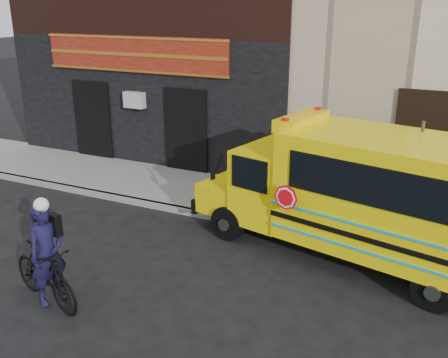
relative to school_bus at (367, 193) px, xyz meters
name	(u,v)px	position (x,y,z in m)	size (l,w,h in m)	color
ground	(196,275)	(-2.86, -2.08, -1.51)	(120.00, 120.00, 0.00)	black
curb	(246,223)	(-2.86, 0.52, -1.43)	(40.00, 0.20, 0.15)	gray
sidewalk	(268,202)	(-2.86, 2.02, -1.43)	(40.00, 3.00, 0.15)	slate
school_bus	(367,193)	(0.00, 0.00, 0.00)	(7.20, 3.57, 2.92)	black
sign_pole	(415,184)	(0.87, 0.62, 0.13)	(0.09, 0.26, 2.96)	#3A423C
bicycle	(45,274)	(-4.84, -4.08, -0.92)	(0.55, 1.96, 1.18)	black
cyclist	(48,256)	(-4.75, -4.04, -0.56)	(0.69, 0.45, 1.90)	black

